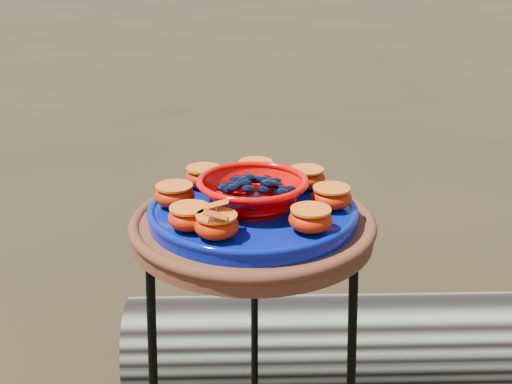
{
  "coord_description": "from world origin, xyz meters",
  "views": [
    {
      "loc": [
        0.02,
        -1.04,
        1.19
      ],
      "look_at": [
        0.01,
        0.0,
        0.79
      ],
      "focal_mm": 45.0,
      "sensor_mm": 36.0,
      "label": 1
    }
  ],
  "objects_px": {
    "terracotta_saucer": "(253,228)",
    "red_bowl": "(253,193)",
    "cobalt_plate": "(253,213)",
    "driftwood_log": "(392,343)"
  },
  "relations": [
    {
      "from": "terracotta_saucer",
      "to": "red_bowl",
      "type": "bearing_deg",
      "value": 0.0
    },
    {
      "from": "cobalt_plate",
      "to": "driftwood_log",
      "type": "distance_m",
      "value": 0.87
    },
    {
      "from": "red_bowl",
      "to": "driftwood_log",
      "type": "height_order",
      "value": "red_bowl"
    },
    {
      "from": "cobalt_plate",
      "to": "driftwood_log",
      "type": "xyz_separation_m",
      "value": [
        0.39,
        0.49,
        -0.61
      ]
    },
    {
      "from": "cobalt_plate",
      "to": "driftwood_log",
      "type": "bearing_deg",
      "value": 52.09
    },
    {
      "from": "red_bowl",
      "to": "driftwood_log",
      "type": "xyz_separation_m",
      "value": [
        0.39,
        0.49,
        -0.65
      ]
    },
    {
      "from": "red_bowl",
      "to": "driftwood_log",
      "type": "relative_size",
      "value": 0.12
    },
    {
      "from": "red_bowl",
      "to": "terracotta_saucer",
      "type": "bearing_deg",
      "value": 0.0
    },
    {
      "from": "driftwood_log",
      "to": "terracotta_saucer",
      "type": "bearing_deg",
      "value": -127.91
    },
    {
      "from": "terracotta_saucer",
      "to": "driftwood_log",
      "type": "distance_m",
      "value": 0.85
    }
  ]
}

